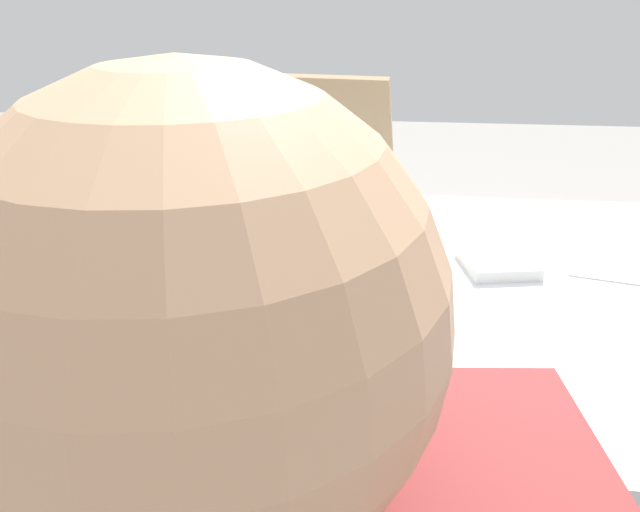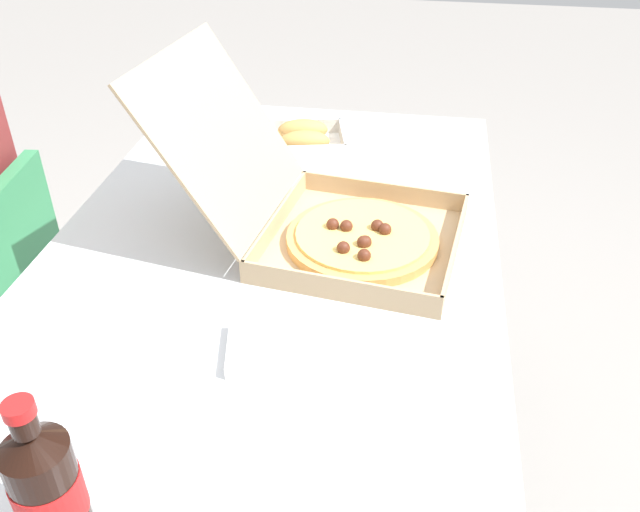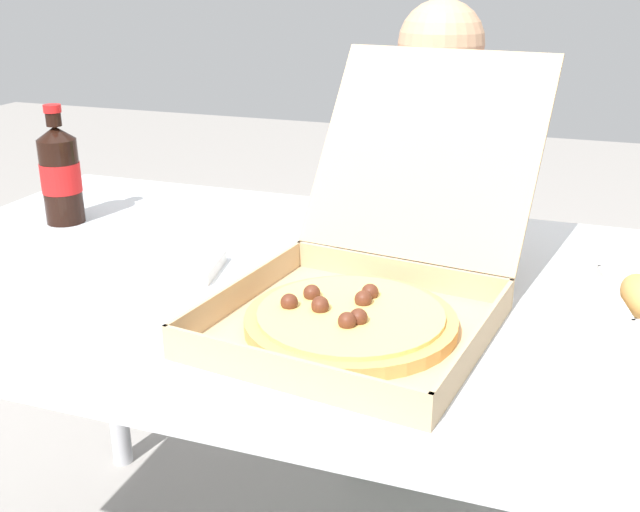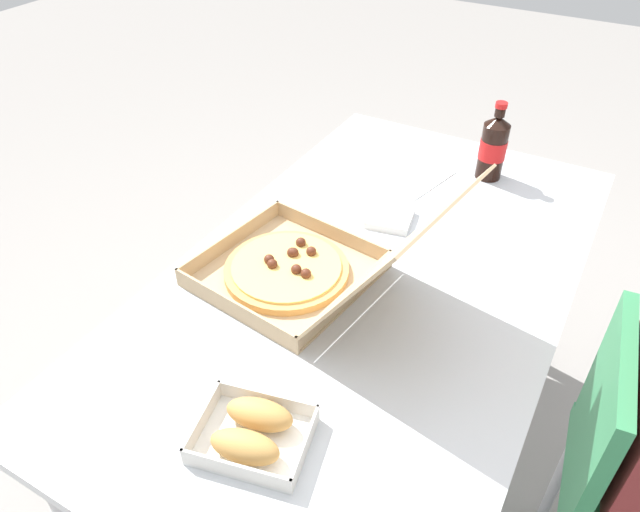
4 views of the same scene
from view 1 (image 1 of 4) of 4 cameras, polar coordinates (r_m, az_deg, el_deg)
dining_table at (r=0.98m, az=4.51°, el=-5.89°), size 1.48×0.84×0.75m
pizza_box_open at (r=1.03m, az=-1.07°, el=3.67°), size 0.42×0.58×0.34m
bread_side_box at (r=1.05m, az=-23.79°, el=0.47°), size 0.19×0.22×0.06m
paper_menu at (r=1.10m, az=28.48°, el=-0.86°), size 0.24×0.19×0.00m
napkin_pile at (r=1.00m, az=17.03°, el=-0.61°), size 0.13×0.13×0.02m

